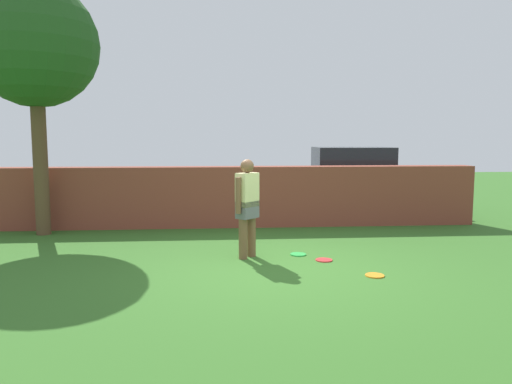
{
  "coord_description": "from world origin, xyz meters",
  "views": [
    {
      "loc": [
        -0.87,
        -7.03,
        1.96
      ],
      "look_at": [
        -0.2,
        1.55,
        1.0
      ],
      "focal_mm": 33.95,
      "sensor_mm": 36.0,
      "label": 1
    }
  ],
  "objects_px": {
    "car": "(352,179)",
    "frisbee_orange": "(375,275)",
    "person": "(247,204)",
    "frisbee_green": "(298,254)",
    "frisbee_red": "(324,260)",
    "tree": "(35,46)"
  },
  "relations": [
    {
      "from": "frisbee_orange",
      "to": "frisbee_red",
      "type": "height_order",
      "value": "same"
    },
    {
      "from": "car",
      "to": "frisbee_orange",
      "type": "bearing_deg",
      "value": 79.85
    },
    {
      "from": "tree",
      "to": "car",
      "type": "bearing_deg",
      "value": 20.54
    },
    {
      "from": "tree",
      "to": "person",
      "type": "height_order",
      "value": "tree"
    },
    {
      "from": "tree",
      "to": "frisbee_green",
      "type": "relative_size",
      "value": 18.66
    },
    {
      "from": "person",
      "to": "frisbee_red",
      "type": "bearing_deg",
      "value": -60.57
    },
    {
      "from": "car",
      "to": "frisbee_orange",
      "type": "height_order",
      "value": "car"
    },
    {
      "from": "tree",
      "to": "frisbee_green",
      "type": "distance_m",
      "value": 6.55
    },
    {
      "from": "frisbee_orange",
      "to": "frisbee_red",
      "type": "distance_m",
      "value": 1.07
    },
    {
      "from": "tree",
      "to": "person",
      "type": "bearing_deg",
      "value": -29.24
    },
    {
      "from": "car",
      "to": "frisbee_red",
      "type": "distance_m",
      "value": 5.65
    },
    {
      "from": "frisbee_green",
      "to": "person",
      "type": "bearing_deg",
      "value": -172.71
    },
    {
      "from": "tree",
      "to": "frisbee_orange",
      "type": "bearing_deg",
      "value": -31.03
    },
    {
      "from": "frisbee_green",
      "to": "car",
      "type": "bearing_deg",
      "value": 65.05
    },
    {
      "from": "person",
      "to": "frisbee_orange",
      "type": "bearing_deg",
      "value": -81.75
    },
    {
      "from": "person",
      "to": "frisbee_orange",
      "type": "height_order",
      "value": "person"
    },
    {
      "from": "frisbee_orange",
      "to": "frisbee_red",
      "type": "bearing_deg",
      "value": 119.97
    },
    {
      "from": "person",
      "to": "frisbee_green",
      "type": "xyz_separation_m",
      "value": [
        0.87,
        0.11,
        -0.89
      ]
    },
    {
      "from": "person",
      "to": "frisbee_orange",
      "type": "distance_m",
      "value": 2.31
    },
    {
      "from": "frisbee_orange",
      "to": "frisbee_green",
      "type": "bearing_deg",
      "value": 123.56
    },
    {
      "from": "frisbee_orange",
      "to": "person",
      "type": "bearing_deg",
      "value": 145.07
    },
    {
      "from": "car",
      "to": "frisbee_red",
      "type": "height_order",
      "value": "car"
    }
  ]
}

